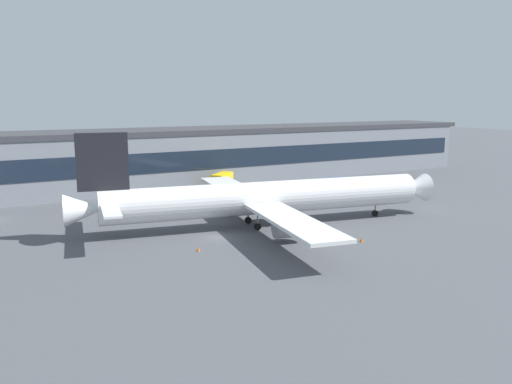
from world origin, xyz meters
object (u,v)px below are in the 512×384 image
object	(u,v)px
catering_truck	(222,181)
traffic_cone_0	(198,249)
airliner	(263,198)
traffic_cone_1	(362,240)
belt_loader	(338,181)

from	to	relation	value
catering_truck	traffic_cone_0	size ratio (longest dim) A/B	12.92
airliner	traffic_cone_0	xyz separation A→B (m)	(-15.17, -8.16, -4.41)
traffic_cone_0	traffic_cone_1	world-z (taller)	traffic_cone_1
belt_loader	traffic_cone_1	bearing A→B (deg)	-124.94
belt_loader	catering_truck	xyz separation A→B (m)	(-27.74, 6.93, 1.14)
airliner	catering_truck	world-z (taller)	airliner
belt_loader	traffic_cone_0	xyz separation A→B (m)	(-51.71, -33.97, -0.88)
airliner	catering_truck	size ratio (longest dim) A/B	8.74
airliner	belt_loader	distance (m)	44.89
traffic_cone_1	catering_truck	bearing A→B (deg)	88.50
airliner	traffic_cone_1	xyz separation A→B (m)	(7.54, -15.71, -4.37)
belt_loader	traffic_cone_0	bearing A→B (deg)	-146.70
airliner	traffic_cone_0	world-z (taller)	airliner
belt_loader	traffic_cone_1	distance (m)	50.67
airliner	belt_loader	bearing A→B (deg)	35.24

